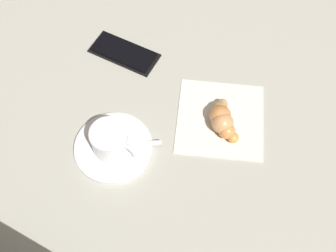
# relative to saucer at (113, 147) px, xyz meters

# --- Properties ---
(ground_plane) EXTENTS (1.80, 1.80, 0.00)m
(ground_plane) POSITION_rel_saucer_xyz_m (-0.09, -0.03, -0.01)
(ground_plane) COLOR #A7A598
(saucer) EXTENTS (0.15, 0.15, 0.01)m
(saucer) POSITION_rel_saucer_xyz_m (0.00, 0.00, 0.00)
(saucer) COLOR white
(saucer) RESTS_ON ground
(espresso_cup) EXTENTS (0.09, 0.07, 0.05)m
(espresso_cup) POSITION_rel_saucer_xyz_m (0.00, 0.00, 0.03)
(espresso_cup) COLOR white
(espresso_cup) RESTS_ON saucer
(teaspoon) EXTENTS (0.13, 0.03, 0.01)m
(teaspoon) POSITION_rel_saucer_xyz_m (-0.00, -0.00, 0.01)
(teaspoon) COLOR silver
(teaspoon) RESTS_ON saucer
(sugar_packet) EXTENTS (0.07, 0.06, 0.01)m
(sugar_packet) POSITION_rel_saucer_xyz_m (-0.01, -0.03, 0.01)
(sugar_packet) COLOR white
(sugar_packet) RESTS_ON saucer
(napkin) EXTENTS (0.17, 0.17, 0.00)m
(napkin) POSITION_rel_saucer_xyz_m (-0.20, -0.08, -0.00)
(napkin) COLOR silver
(napkin) RESTS_ON ground
(croissant) EXTENTS (0.06, 0.10, 0.04)m
(croissant) POSITION_rel_saucer_xyz_m (-0.20, -0.07, 0.02)
(croissant) COLOR tan
(croissant) RESTS_ON napkin
(cell_phone) EXTENTS (0.16, 0.12, 0.01)m
(cell_phone) POSITION_rel_saucer_xyz_m (0.01, -0.23, -0.00)
(cell_phone) COLOR black
(cell_phone) RESTS_ON ground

